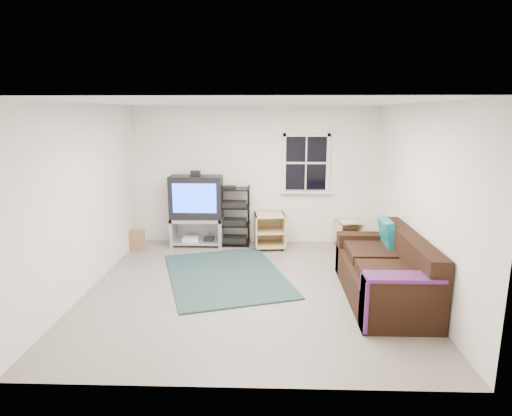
{
  "coord_description": "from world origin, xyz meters",
  "views": [
    {
      "loc": [
        0.26,
        -5.76,
        2.46
      ],
      "look_at": [
        0.07,
        0.4,
        1.09
      ],
      "focal_mm": 30.0,
      "sensor_mm": 36.0,
      "label": 1
    }
  ],
  "objects_px": {
    "side_table_right": "(348,231)",
    "tv_unit": "(197,205)",
    "sofa": "(386,274)",
    "side_table_left": "(269,229)",
    "av_rack": "(235,220)"
  },
  "relations": [
    {
      "from": "side_table_left",
      "to": "av_rack",
      "type": "bearing_deg",
      "value": 169.13
    },
    {
      "from": "side_table_left",
      "to": "tv_unit",
      "type": "bearing_deg",
      "value": 176.35
    },
    {
      "from": "side_table_right",
      "to": "tv_unit",
      "type": "bearing_deg",
      "value": -179.08
    },
    {
      "from": "av_rack",
      "to": "side_table_left",
      "type": "distance_m",
      "value": 0.69
    },
    {
      "from": "sofa",
      "to": "side_table_left",
      "type": "bearing_deg",
      "value": 125.17
    },
    {
      "from": "tv_unit",
      "to": "sofa",
      "type": "height_order",
      "value": "tv_unit"
    },
    {
      "from": "tv_unit",
      "to": "side_table_left",
      "type": "xyz_separation_m",
      "value": [
        1.37,
        -0.09,
        -0.44
      ]
    },
    {
      "from": "av_rack",
      "to": "tv_unit",
      "type": "bearing_deg",
      "value": -176.87
    },
    {
      "from": "av_rack",
      "to": "side_table_right",
      "type": "bearing_deg",
      "value": 0.19
    },
    {
      "from": "tv_unit",
      "to": "side_table_left",
      "type": "height_order",
      "value": "tv_unit"
    },
    {
      "from": "av_rack",
      "to": "sofa",
      "type": "height_order",
      "value": "av_rack"
    },
    {
      "from": "tv_unit",
      "to": "side_table_right",
      "type": "xyz_separation_m",
      "value": [
        2.86,
        0.05,
        -0.5
      ]
    },
    {
      "from": "tv_unit",
      "to": "side_table_right",
      "type": "bearing_deg",
      "value": 0.92
    },
    {
      "from": "side_table_right",
      "to": "av_rack",
      "type": "bearing_deg",
      "value": -179.81
    },
    {
      "from": "side_table_left",
      "to": "side_table_right",
      "type": "relative_size",
      "value": 1.26
    }
  ]
}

